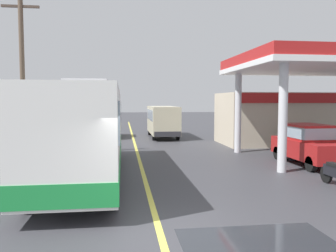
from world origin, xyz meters
TOP-DOWN VIEW (x-y plane):
  - ground at (0.00, 20.00)m, footprint 120.00×120.00m
  - lane_divider_stripe at (0.00, 15.00)m, footprint 0.16×50.00m
  - coach_bus_main at (-2.15, 5.83)m, footprint 2.60×11.04m
  - gas_station_roadside at (9.27, 12.61)m, footprint 9.10×11.95m
  - car_at_pump at (7.53, 7.20)m, footprint 1.70×4.20m
  - minibus_opposing_lane at (2.34, 19.61)m, footprint 2.04×6.13m
  - pedestrian_near_pump at (7.34, 8.29)m, footprint 0.55×0.22m
  - car_trailing_behind_bus at (-1.82, 20.37)m, footprint 1.70×4.20m
  - utility_pole_roadside at (-5.74, 10.84)m, footprint 1.80×0.24m

SIDE VIEW (x-z plane):
  - ground at x=0.00m, z-range 0.00..0.00m
  - lane_divider_stripe at x=0.00m, z-range 0.00..0.01m
  - pedestrian_near_pump at x=7.34m, z-range 0.10..1.76m
  - car_at_pump at x=7.53m, z-range 0.10..1.92m
  - car_trailing_behind_bus at x=-1.82m, z-range 0.10..1.92m
  - minibus_opposing_lane at x=2.34m, z-range 0.25..2.69m
  - coach_bus_main at x=-2.15m, z-range -0.12..3.56m
  - gas_station_roadside at x=9.27m, z-range 0.08..5.18m
  - utility_pole_roadside at x=-5.74m, z-range 0.18..8.31m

